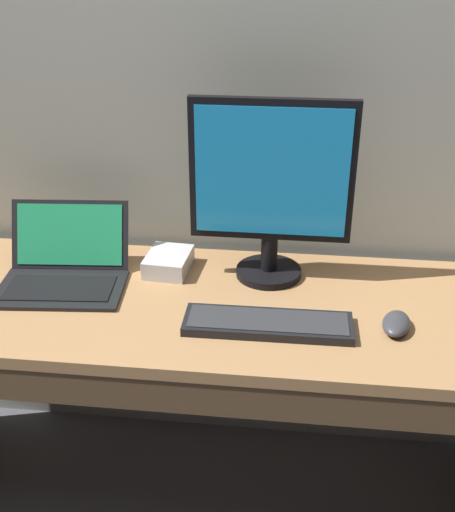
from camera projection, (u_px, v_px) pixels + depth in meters
The scene contains 8 objects.
ground_plane at pixel (207, 499), 2.07m from camera, with size 14.00×14.00×0.00m, color #4C4C51.
back_wall at pixel (218, 4), 1.72m from camera, with size 3.77×0.04×2.94m, color #9EA093.
desk at pixel (203, 355), 1.79m from camera, with size 1.79×0.62×0.75m.
laptop_black at pixel (64, 270), 1.80m from camera, with size 0.37×0.33×0.20m.
external_monitor at pixel (271, 190), 1.72m from camera, with size 0.44×0.19×0.52m.
wired_keyboard at pixel (268, 324), 1.60m from camera, with size 0.43×0.13×0.03m.
computer_mouse at pixel (396, 323), 1.59m from camera, with size 0.07×0.12×0.04m, color #38383D.
external_drive_box at pixel (168, 262), 1.87m from camera, with size 0.12×0.15×0.05m, color silver.
Camera 1 is at (0.24, -1.46, 1.65)m, focal length 44.74 mm.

